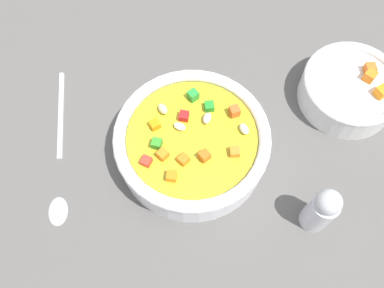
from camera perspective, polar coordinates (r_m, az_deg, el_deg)
ground_plane at (r=59.37cm, az=0.00°, el=-1.55°), size 140.00×140.00×2.00cm
soup_bowl_main at (r=55.62cm, az=-0.00°, el=0.19°), size 20.73×20.73×6.36cm
spoon at (r=60.57cm, az=-17.86°, el=-1.80°), size 22.72×11.31×0.89cm
side_bowl_small at (r=64.72cm, az=20.87°, el=7.06°), size 14.22×14.22×5.49cm
pepper_shaker at (r=53.19cm, az=17.39°, el=-8.63°), size 3.48×3.48×9.13cm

